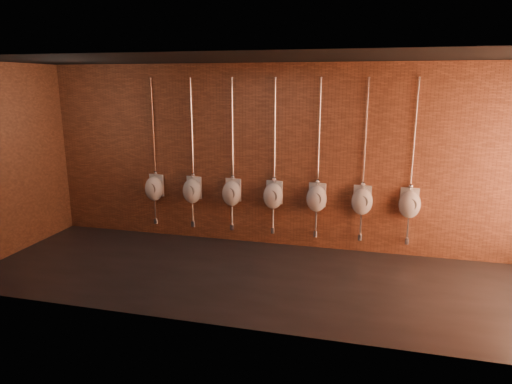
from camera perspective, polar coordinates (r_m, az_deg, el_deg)
ground at (r=7.06m, az=-0.31°, el=-10.48°), size 8.50×8.50×0.00m
room_shell at (r=6.51m, az=-0.34°, el=5.91°), size 8.54×3.04×3.22m
urinal_0 at (r=8.79m, az=-12.59°, el=0.52°), size 0.40×0.36×2.71m
urinal_1 at (r=8.47m, az=-7.98°, el=0.24°), size 0.40×0.36×2.71m
urinal_2 at (r=8.22m, az=-3.04°, el=-0.06°), size 0.40×0.36×2.71m
urinal_3 at (r=8.03m, az=2.17°, el=-0.38°), size 0.40×0.36×2.71m
urinal_4 at (r=7.91m, az=7.58°, el=-0.70°), size 0.40×0.36×2.71m
urinal_5 at (r=7.86m, az=13.11°, el=-1.03°), size 0.40×0.36×2.71m
urinal_6 at (r=7.89m, az=18.66°, el=-1.35°), size 0.40×0.36×2.71m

